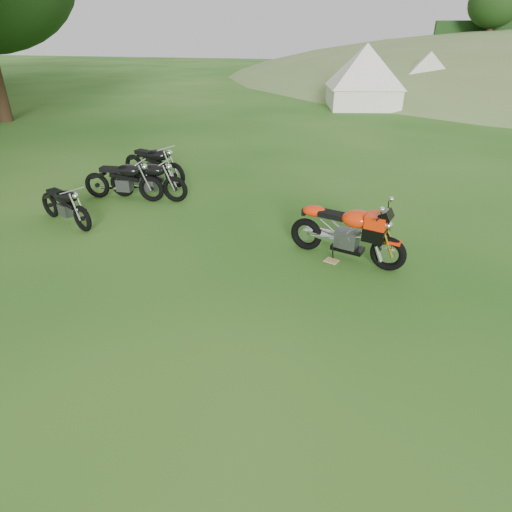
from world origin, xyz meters
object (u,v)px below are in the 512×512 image
(vintage_moto_a, at_px, (123,179))
(vintage_moto_b, at_px, (64,204))
(sport_motorcycle, at_px, (347,228))
(tent_mid, at_px, (428,75))
(vintage_moto_d, at_px, (153,163))
(tent_left, at_px, (364,78))
(plywood_board, at_px, (331,261))
(vintage_moto_c, at_px, (147,179))

(vintage_moto_a, xyz_separation_m, vintage_moto_b, (-0.41, -1.57, -0.06))
(sport_motorcycle, relative_size, tent_mid, 0.66)
(vintage_moto_d, bearing_deg, tent_left, 89.70)
(tent_left, bearing_deg, tent_mid, 38.61)
(plywood_board, distance_m, vintage_moto_d, 5.81)
(sport_motorcycle, height_order, plywood_board, sport_motorcycle)
(sport_motorcycle, height_order, vintage_moto_a, sport_motorcycle)
(plywood_board, bearing_deg, vintage_moto_c, 155.60)
(vintage_moto_c, bearing_deg, tent_mid, 69.34)
(plywood_board, bearing_deg, tent_left, 90.53)
(vintage_moto_c, height_order, tent_left, tent_left)
(tent_left, bearing_deg, vintage_moto_d, -120.81)
(vintage_moto_a, distance_m, vintage_moto_b, 1.62)
(plywood_board, height_order, vintage_moto_d, vintage_moto_d)
(tent_left, bearing_deg, vintage_moto_b, -119.40)
(sport_motorcycle, distance_m, vintage_moto_d, 5.88)
(vintage_moto_b, xyz_separation_m, vintage_moto_d, (0.51, 2.89, 0.09))
(plywood_board, distance_m, tent_mid, 21.56)
(sport_motorcycle, relative_size, tent_left, 0.59)
(vintage_moto_a, bearing_deg, vintage_moto_c, 14.10)
(tent_left, relative_size, tent_mid, 1.11)
(vintage_moto_a, bearing_deg, plywood_board, -23.73)
(tent_left, distance_m, tent_mid, 5.38)
(vintage_moto_d, bearing_deg, vintage_moto_c, -51.47)
(plywood_board, xyz_separation_m, tent_mid, (3.24, 21.27, 1.27))
(plywood_board, relative_size, tent_mid, 0.08)
(plywood_board, height_order, vintage_moto_a, vintage_moto_a)
(sport_motorcycle, bearing_deg, vintage_moto_c, 174.85)
(plywood_board, distance_m, vintage_moto_c, 4.88)
(sport_motorcycle, distance_m, plywood_board, 0.62)
(vintage_moto_b, bearing_deg, tent_left, 96.21)
(vintage_moto_b, distance_m, tent_mid, 22.72)
(vintage_moto_a, bearing_deg, vintage_moto_b, -107.94)
(plywood_board, bearing_deg, vintage_moto_a, 159.63)
(sport_motorcycle, bearing_deg, vintage_moto_d, 165.94)
(vintage_moto_b, distance_m, tent_left, 17.65)
(vintage_moto_b, bearing_deg, vintage_moto_a, 98.82)
(plywood_board, xyz_separation_m, tent_left, (-0.16, 17.10, 1.41))
(plywood_board, relative_size, vintage_moto_c, 0.12)
(vintage_moto_b, height_order, vintage_moto_d, vintage_moto_d)
(sport_motorcycle, bearing_deg, tent_mid, 98.60)
(vintage_moto_d, bearing_deg, vintage_moto_b, -81.78)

